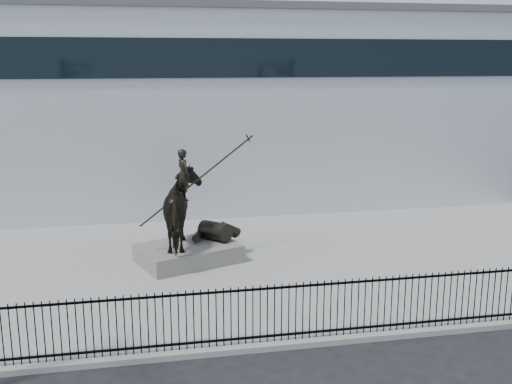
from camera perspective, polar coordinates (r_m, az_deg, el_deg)
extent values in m
plane|color=black|center=(14.22, 1.53, -16.88)|extent=(120.00, 120.00, 0.00)
cube|color=gray|center=(20.47, -2.80, -7.16)|extent=(30.00, 12.00, 0.15)
cube|color=silver|center=(32.28, -6.31, 8.12)|extent=(44.00, 14.00, 9.00)
cube|color=black|center=(15.16, 0.47, -13.62)|extent=(22.00, 0.05, 0.05)
cube|color=black|center=(14.65, 0.48, -9.23)|extent=(22.00, 0.05, 0.05)
cube|color=black|center=(14.90, 0.48, -11.55)|extent=(22.00, 0.03, 1.50)
cube|color=#605E58|center=(20.78, -6.47, -5.82)|extent=(3.78, 3.19, 0.60)
imported|color=black|center=(20.34, -6.58, -1.59)|extent=(2.92, 3.14, 2.56)
imported|color=black|center=(20.04, -6.92, 1.63)|extent=(0.61, 0.74, 1.73)
cylinder|color=black|center=(20.28, -5.74, 1.03)|extent=(3.89, 1.48, 2.61)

